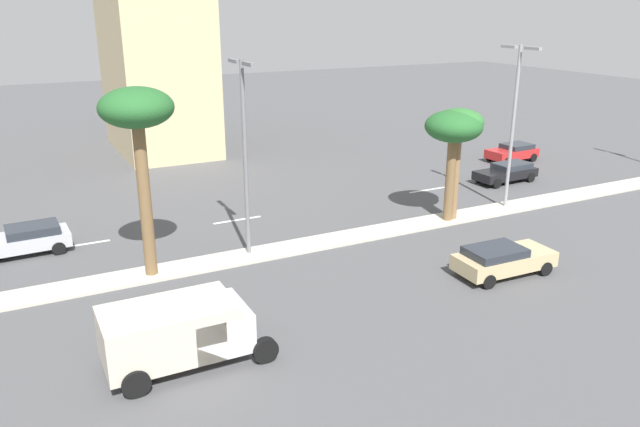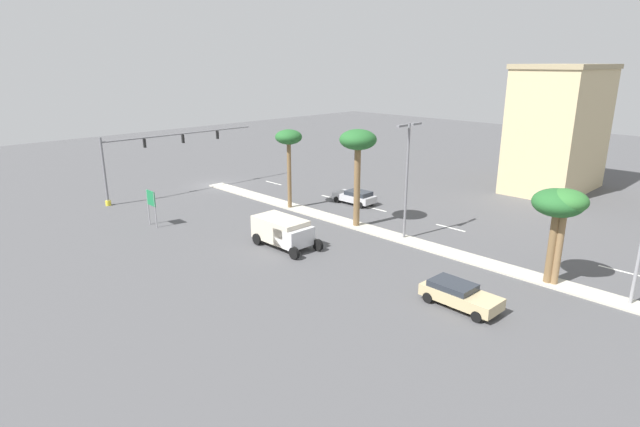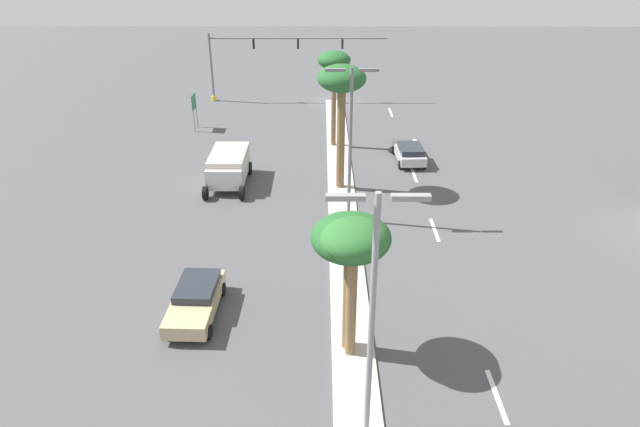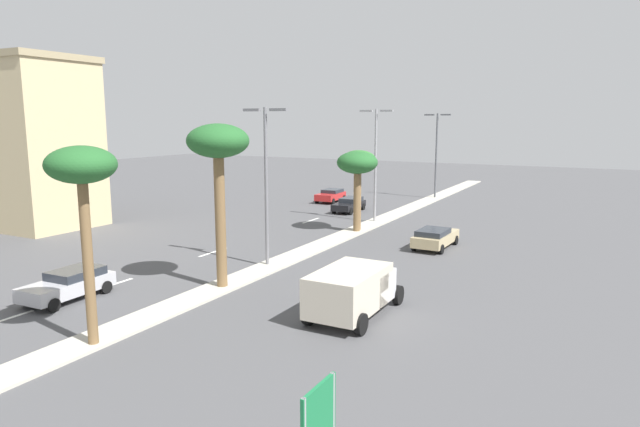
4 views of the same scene
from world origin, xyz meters
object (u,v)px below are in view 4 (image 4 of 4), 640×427
object	(u,v)px
street_lamp_trailing	(436,148)
box_truck	(353,289)
street_lamp_rear	(376,156)
sedan_black_left	(349,204)
sedan_tan_front	(435,237)
palm_tree_leading	(359,163)
street_lamp_left	(266,173)
directional_road_sign	(319,426)
commercial_building	(21,143)
palm_tree_rear	(82,174)
sedan_red_inboard	(331,195)
palm_tree_center	(357,165)
sedan_silver_near	(69,284)
palm_tree_trailing	(218,150)

from	to	relation	value
street_lamp_trailing	box_truck	xyz separation A→B (m)	(7.74, -38.40, -4.28)
street_lamp_rear	box_truck	world-z (taller)	street_lamp_rear
street_lamp_trailing	sedan_black_left	distance (m)	14.28
sedan_black_left	sedan_tan_front	xyz separation A→B (m)	(11.58, -11.09, 0.04)
palm_tree_leading	street_lamp_left	xyz separation A→B (m)	(-0.45, -12.04, 0.21)
street_lamp_trailing	palm_tree_leading	bearing A→B (deg)	-89.64
street_lamp_left	street_lamp_trailing	xyz separation A→B (m)	(0.31, 33.03, 0.00)
directional_road_sign	palm_tree_leading	xyz separation A→B (m)	(-12.30, 29.35, 3.09)
commercial_building	sedan_black_left	size ratio (longest dim) A/B	2.94
street_lamp_left	sedan_tan_front	bearing A→B (deg)	51.45
street_lamp_trailing	street_lamp_rear	bearing A→B (deg)	-90.83
palm_tree_rear	street_lamp_left	distance (m)	13.12
sedan_tan_front	box_truck	size ratio (longest dim) A/B	0.84
sedan_tan_front	sedan_red_inboard	bearing A→B (deg)	135.31
palm_tree_center	sedan_black_left	distance (m)	10.86
box_truck	sedan_silver_near	bearing A→B (deg)	-161.88
palm_tree_center	sedan_tan_front	xyz separation A→B (m)	(6.88, -2.38, -4.43)
street_lamp_rear	palm_tree_trailing	bearing A→B (deg)	-89.18
commercial_building	palm_tree_trailing	bearing A→B (deg)	-14.59
commercial_building	street_lamp_left	size ratio (longest dim) A/B	1.47
commercial_building	palm_tree_trailing	distance (m)	26.20
sedan_silver_near	sedan_tan_front	distance (m)	22.64
sedan_tan_front	street_lamp_rear	bearing A→B (deg)	136.16
street_lamp_trailing	palm_tree_trailing	bearing A→B (deg)	-89.91
directional_road_sign	palm_tree_rear	size ratio (longest dim) A/B	0.42
palm_tree_center	street_lamp_trailing	size ratio (longest dim) A/B	0.67
palm_tree_center	street_lamp_trailing	world-z (taller)	street_lamp_trailing
palm_tree_leading	box_truck	distance (m)	19.43
commercial_building	palm_tree_center	distance (m)	27.36
commercial_building	box_truck	size ratio (longest dim) A/B	2.45
street_lamp_rear	street_lamp_trailing	distance (m)	16.73
sedan_tan_front	box_truck	world-z (taller)	box_truck
palm_tree_leading	sedan_black_left	xyz separation A→B (m)	(-4.64, 8.32, -4.60)
directional_road_sign	street_lamp_rear	world-z (taller)	street_lamp_rear
street_lamp_rear	sedan_red_inboard	world-z (taller)	street_lamp_rear
palm_tree_leading	sedan_silver_near	size ratio (longest dim) A/B	1.40
palm_tree_center	box_truck	world-z (taller)	palm_tree_center
palm_tree_trailing	box_truck	world-z (taller)	palm_tree_trailing
sedan_silver_near	box_truck	world-z (taller)	box_truck
sedan_black_left	palm_tree_trailing	bearing A→B (deg)	-79.71
box_truck	palm_tree_leading	bearing A→B (deg)	113.59
street_lamp_trailing	sedan_black_left	world-z (taller)	street_lamp_trailing
sedan_black_left	box_truck	bearing A→B (deg)	-64.56
directional_road_sign	street_lamp_rear	distance (m)	36.08
palm_tree_trailing	street_lamp_rear	xyz separation A→B (m)	(-0.30, 21.07, -1.49)
commercial_building	sedan_tan_front	bearing A→B (deg)	12.95
palm_tree_trailing	street_lamp_left	size ratio (longest dim) A/B	0.90
directional_road_sign	sedan_black_left	world-z (taller)	directional_road_sign
directional_road_sign	sedan_red_inboard	size ratio (longest dim) A/B	0.78
sedan_black_left	sedan_red_inboard	xyz separation A→B (m)	(-4.35, 4.67, 0.02)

